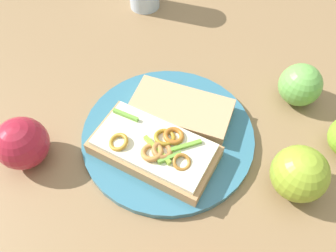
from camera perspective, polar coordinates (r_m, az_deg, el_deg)
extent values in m
plane|color=olive|center=(0.58, 0.00, -1.87)|extent=(2.00, 2.00, 0.00)
cylinder|color=teal|center=(0.58, 0.00, -1.52)|extent=(0.28, 0.28, 0.01)
cube|color=tan|center=(0.54, -2.28, -3.93)|extent=(0.21, 0.16, 0.02)
cube|color=#EFEACA|center=(0.53, -2.34, -3.03)|extent=(0.19, 0.14, 0.01)
torus|color=#B28027|center=(0.52, -8.05, -2.59)|extent=(0.04, 0.04, 0.02)
torus|color=#A88022|center=(0.52, -0.69, -1.83)|extent=(0.04, 0.04, 0.01)
torus|color=#BD6B24|center=(0.52, 0.93, -1.61)|extent=(0.05, 0.05, 0.01)
torus|color=#C17F3D|center=(0.51, -2.61, -4.26)|extent=(0.05, 0.05, 0.02)
torus|color=#B2742C|center=(0.50, 2.26, -5.89)|extent=(0.03, 0.03, 0.02)
torus|color=#B1733A|center=(0.51, -0.56, -4.09)|extent=(0.04, 0.04, 0.02)
cube|color=#6DA43A|center=(0.50, 0.25, -5.21)|extent=(0.03, 0.02, 0.01)
cube|color=#8EAF37|center=(0.51, -1.76, -3.92)|extent=(0.05, 0.04, 0.01)
cube|color=#73B038|center=(0.52, 2.97, -3.20)|extent=(0.05, 0.03, 0.01)
cube|color=#71B13D|center=(0.55, -6.90, 1.82)|extent=(0.04, 0.02, 0.01)
cube|color=tan|center=(0.58, 2.11, 2.71)|extent=(0.18, 0.12, 0.02)
sphere|color=#91AC2E|center=(0.53, 20.62, -7.28)|extent=(0.09, 0.09, 0.08)
sphere|color=#A81E31|center=(0.57, -22.68, -2.61)|extent=(0.10, 0.10, 0.08)
sphere|color=#6CB24D|center=(0.64, 20.72, 6.28)|extent=(0.10, 0.10, 0.07)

